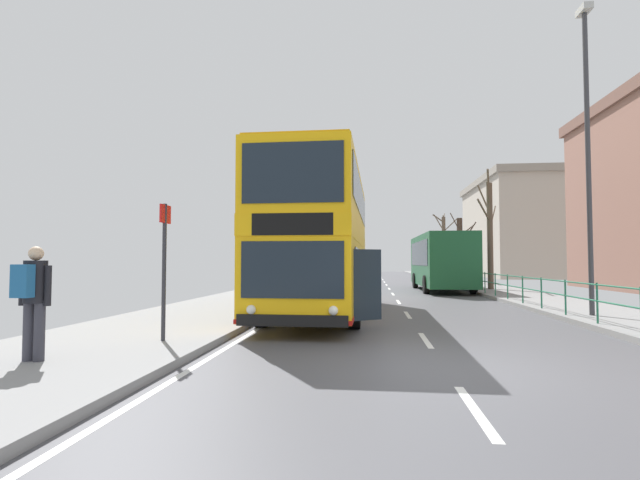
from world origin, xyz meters
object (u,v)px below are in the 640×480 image
double_decker_bus_main (322,241)px  street_lamp_far_side (588,137)px  bare_tree_far_00 (490,231)px  background_building_00 (543,228)px  bus_stop_sign_near (164,256)px  background_bus_far_lane (441,261)px  bare_tree_far_01 (460,249)px  bare_tree_far_02 (444,244)px  pedestrian_with_backpack (33,294)px

double_decker_bus_main → street_lamp_far_side: 8.42m
bare_tree_far_00 → background_building_00: size_ratio=0.36×
bus_stop_sign_near → double_decker_bus_main: bearing=68.2°
background_bus_far_lane → street_lamp_far_side: 14.19m
double_decker_bus_main → bare_tree_far_01: (8.14, 20.57, 0.24)m
bare_tree_far_00 → bare_tree_far_02: (0.32, 18.86, -0.05)m
background_bus_far_lane → street_lamp_far_side: (2.25, -13.55, 3.56)m
street_lamp_far_side → background_building_00: background_building_00 is taller
double_decker_bus_main → pedestrian_with_backpack: (-3.65, -8.27, -1.17)m
bare_tree_far_02 → background_bus_far_lane: bearing=-99.2°
background_bus_far_lane → bare_tree_far_02: size_ratio=1.43×
bare_tree_far_01 → background_building_00: background_building_00 is taller
double_decker_bus_main → pedestrian_with_backpack: bearing=-113.8°
bare_tree_far_01 → bus_stop_sign_near: bearing=-111.6°
bare_tree_far_01 → background_building_00: 22.58m
bus_stop_sign_near → bare_tree_far_01: 28.81m
bus_stop_sign_near → pedestrian_with_backpack: bearing=-119.7°
double_decker_bus_main → bare_tree_far_01: bare_tree_far_01 is taller
double_decker_bus_main → bare_tree_far_01: bearing=68.4°
background_bus_far_lane → background_building_00: (14.96, 26.40, 3.69)m
background_bus_far_lane → bare_tree_far_00: bearing=-9.3°
street_lamp_far_side → double_decker_bus_main: bearing=174.6°
double_decker_bus_main → bare_tree_far_00: bearing=56.3°
street_lamp_far_side → background_building_00: bearing=72.4°
street_lamp_far_side → background_building_00: (12.71, 39.96, 0.13)m
double_decker_bus_main → street_lamp_far_side: bearing=-5.4°
pedestrian_with_backpack → background_bus_far_lane: bearing=66.3°
background_bus_far_lane → bus_stop_sign_near: bearing=-113.0°
bare_tree_far_00 → bare_tree_far_02: bare_tree_far_00 is taller
bus_stop_sign_near → background_bus_far_lane: bearing=67.0°
background_bus_far_lane → bare_tree_far_01: size_ratio=1.79×
double_decker_bus_main → pedestrian_with_backpack: double_decker_bus_main is taller
bare_tree_far_01 → background_building_00: (12.42, 18.64, 2.84)m
bare_tree_far_00 → bare_tree_far_01: size_ratio=1.29×
pedestrian_with_backpack → bare_tree_far_01: (11.79, 28.84, 1.40)m
pedestrian_with_backpack → background_building_00: bearing=63.0°
street_lamp_far_side → bare_tree_far_01: (0.28, 21.31, -2.71)m
double_decker_bus_main → bare_tree_far_00: (8.26, 12.37, 1.03)m
background_building_00 → bare_tree_far_01: bearing=-123.7°
bus_stop_sign_near → street_lamp_far_side: size_ratio=0.30×
double_decker_bus_main → bare_tree_far_01: size_ratio=2.13×
bus_stop_sign_near → bare_tree_far_01: bare_tree_far_01 is taller
pedestrian_with_backpack → bare_tree_far_01: size_ratio=0.35×
pedestrian_with_backpack → bare_tree_far_02: size_ratio=0.28×
background_bus_far_lane → street_lamp_far_side: size_ratio=1.01×
double_decker_bus_main → street_lamp_far_side: size_ratio=1.20×
double_decker_bus_main → street_lamp_far_side: street_lamp_far_side is taller
pedestrian_with_backpack → bare_tree_far_02: (12.23, 39.50, 2.14)m
pedestrian_with_backpack → bare_tree_far_02: bearing=72.8°
bare_tree_far_00 → bare_tree_far_02: 18.86m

